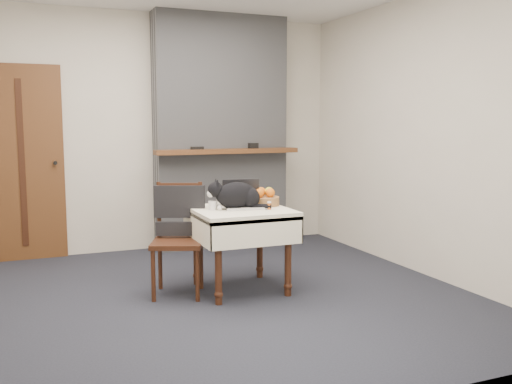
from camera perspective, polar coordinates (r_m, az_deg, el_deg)
ground at (r=4.68m, az=-6.60°, el=-10.70°), size 4.50×4.50×0.00m
room_shell at (r=4.92m, az=-8.39°, el=10.95°), size 4.52×4.01×2.61m
door at (r=6.28m, az=-22.37°, el=2.67°), size 0.82×0.10×2.00m
chimney at (r=6.49m, az=-3.54°, el=5.94°), size 1.62×0.48×2.60m
side_table at (r=4.79m, az=-1.55°, el=-3.00°), size 0.78×0.78×0.70m
laptop at (r=4.83m, az=-1.38°, el=-0.86°), size 0.36×0.32×0.24m
cat at (r=4.75m, az=-1.86°, el=-0.37°), size 0.51×0.29×0.26m
cream_jar at (r=4.71m, az=-4.39°, el=-1.34°), size 0.07×0.07×0.08m
pill_bottle at (r=4.71m, az=1.33°, el=-1.35°), size 0.03×0.03×0.07m
fruit_basket at (r=4.94m, az=0.76°, el=-0.64°), size 0.27×0.27×0.15m
desk_clutter at (r=4.88m, az=0.37°, el=-1.42°), size 0.15×0.02×0.01m
chair at (r=4.78m, az=-7.73°, el=-3.07°), size 0.54×0.53×0.92m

